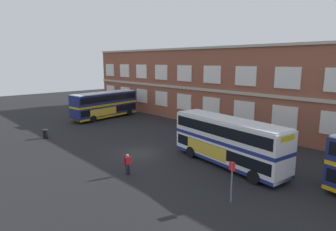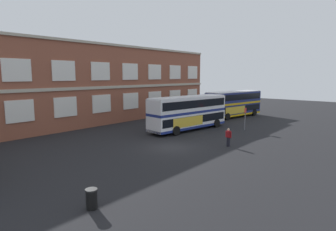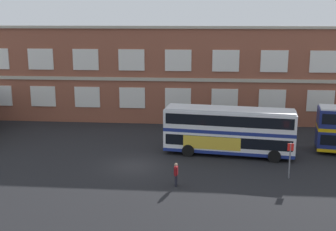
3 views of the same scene
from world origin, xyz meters
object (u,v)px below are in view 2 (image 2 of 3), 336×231
at_px(waiting_passenger, 228,136).
at_px(bus_stand_flag, 245,117).
at_px(station_litter_bin, 92,199).
at_px(double_decker_far, 234,104).
at_px(double_decker_middle, 188,112).

bearing_deg(waiting_passenger, bus_stand_flag, 15.05).
bearing_deg(station_litter_bin, double_decker_far, 15.58).
bearing_deg(bus_stand_flag, double_decker_far, 34.08).
distance_m(waiting_passenger, bus_stand_flag, 8.52).
xyz_separation_m(double_decker_middle, bus_stand_flag, (4.19, -5.33, -0.51)).
distance_m(double_decker_middle, double_decker_far, 13.21).
distance_m(bus_stand_flag, station_litter_bin, 23.86).
relative_size(double_decker_middle, bus_stand_flag, 4.16).
relative_size(double_decker_middle, waiting_passenger, 6.61).
distance_m(double_decker_middle, waiting_passenger, 8.62).
height_order(bus_stand_flag, station_litter_bin, bus_stand_flag).
xyz_separation_m(bus_stand_flag, station_litter_bin, (-23.64, -3.02, -1.12)).
height_order(double_decker_far, station_litter_bin, double_decker_far).
relative_size(waiting_passenger, station_litter_bin, 1.65).
bearing_deg(bus_stand_flag, station_litter_bin, -172.73).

